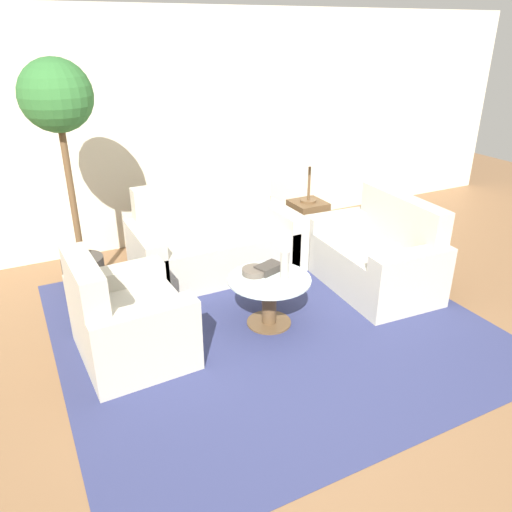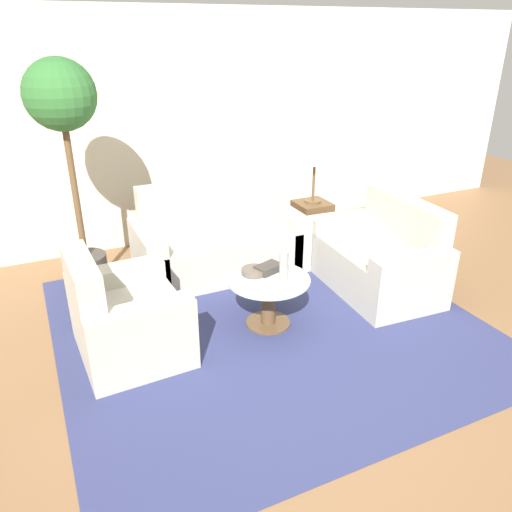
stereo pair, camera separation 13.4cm
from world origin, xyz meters
name	(u,v)px [view 1 (the left image)]	position (x,y,z in m)	size (l,w,h in m)	color
ground_plane	(302,360)	(0.00, 0.00, 0.00)	(14.00, 14.00, 0.00)	brown
wall_back	(173,131)	(0.00, 2.87, 1.30)	(10.00, 0.06, 2.60)	beige
rug	(269,323)	(0.02, 0.59, 0.00)	(3.49, 3.31, 0.01)	navy
sofa_main	(215,243)	(0.04, 1.83, 0.29)	(1.71, 0.85, 0.91)	#B2AD9E
armchair	(124,324)	(-1.20, 0.69, 0.29)	(0.83, 0.96, 0.88)	#B2AD9E
loveseat	(378,258)	(1.34, 0.76, 0.29)	(0.89, 1.37, 0.90)	#B2AD9E
coffee_table	(269,295)	(0.02, 0.59, 0.29)	(0.71, 0.71, 0.44)	brown
side_table	(307,226)	(1.20, 1.84, 0.29)	(0.37, 0.37, 0.58)	brown
table_lamp	(311,152)	(1.20, 1.84, 1.15)	(0.33, 0.33, 0.73)	brown
potted_plant	(63,137)	(-1.30, 1.90, 1.51)	(0.61, 0.61, 2.16)	#3D3833
vase	(285,265)	(0.13, 0.53, 0.57)	(0.07, 0.07, 0.25)	#9E998E
bowl	(255,271)	(-0.05, 0.72, 0.47)	(0.22, 0.22, 0.05)	brown
book_stack	(269,268)	(0.08, 0.70, 0.48)	(0.26, 0.21, 0.07)	#38332D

